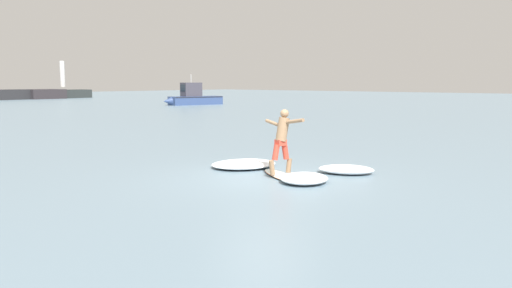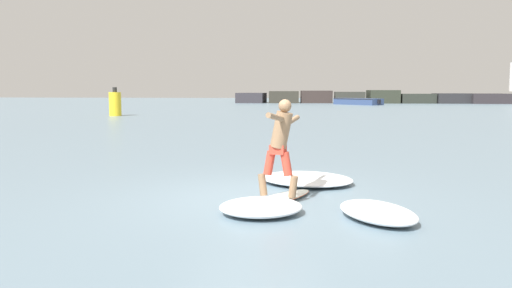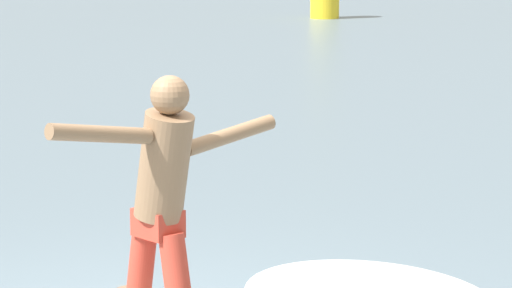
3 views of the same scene
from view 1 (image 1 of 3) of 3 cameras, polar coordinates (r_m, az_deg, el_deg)
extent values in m
plane|color=slate|center=(12.93, 0.76, -3.91)|extent=(200.00, 200.00, 0.00)
cube|color=#272629|center=(76.15, -26.30, 5.09)|extent=(4.71, 3.75, 1.35)
cube|color=#2C272A|center=(78.04, -23.19, 5.28)|extent=(4.91, 4.70, 1.34)
cube|color=#292E2D|center=(80.15, -20.23, 5.41)|extent=(4.85, 3.38, 1.23)
cylinder|color=silver|center=(79.44, -21.26, 7.47)|extent=(0.70, 0.70, 3.82)
ellipsoid|color=white|center=(13.07, 2.81, -3.59)|extent=(1.40, 1.93, 0.09)
ellipsoid|color=white|center=(12.17, 4.55, -4.42)|extent=(0.37, 0.37, 0.08)
ellipsoid|color=#DB5B2D|center=(13.07, 2.81, -3.59)|extent=(1.42, 1.95, 0.04)
cone|color=black|center=(13.83, 1.58, -3.45)|extent=(0.07, 0.07, 0.14)
cone|color=black|center=(13.66, 1.26, -3.58)|extent=(0.07, 0.07, 0.14)
cone|color=black|center=(13.75, 2.30, -3.51)|extent=(0.07, 0.07, 0.14)
cylinder|color=#8F6D4D|center=(13.20, 3.78, -2.47)|extent=(0.20, 0.17, 0.39)
cylinder|color=#C83F2E|center=(13.06, 3.36, -0.84)|extent=(0.25, 0.20, 0.43)
cylinder|color=#8F6D4D|center=(12.87, 1.83, -2.71)|extent=(0.20, 0.17, 0.39)
cylinder|color=#C83F2E|center=(12.88, 2.29, -0.95)|extent=(0.25, 0.20, 0.43)
cube|color=#C83F2E|center=(12.94, 2.83, 0.17)|extent=(0.30, 0.26, 0.16)
cylinder|color=#8F6D4D|center=(12.94, 3.06, 1.68)|extent=(0.45, 0.37, 0.65)
sphere|color=#8F6D4D|center=(12.94, 3.28, 3.50)|extent=(0.22, 0.22, 0.22)
cylinder|color=#8F6D4D|center=(13.32, 1.99, 2.40)|extent=(0.28, 0.65, 0.20)
cylinder|color=#8F6D4D|center=(12.58, 4.51, 2.62)|extent=(0.26, 0.65, 0.19)
cube|color=navy|center=(53.73, -6.90, 4.96)|extent=(5.97, 3.03, 0.89)
cone|color=navy|center=(52.24, -10.05, 4.84)|extent=(1.18, 1.10, 0.89)
cube|color=black|center=(53.72, -6.91, 5.36)|extent=(5.93, 3.07, 0.08)
cube|color=#3D3A44|center=(53.45, -7.42, 6.20)|extent=(2.21, 1.74, 1.45)
cube|color=#232D38|center=(52.98, -8.37, 6.36)|extent=(0.27, 1.04, 0.73)
cylinder|color=silver|center=(53.44, -7.44, 7.46)|extent=(0.06, 0.06, 0.90)
cube|color=black|center=(55.22, -4.18, 5.10)|extent=(0.36, 0.41, 0.52)
ellipsoid|color=white|center=(12.38, 5.51, -3.92)|extent=(1.65, 1.57, 0.22)
ellipsoid|color=white|center=(13.76, 10.26, -2.87)|extent=(1.52, 1.76, 0.23)
ellipsoid|color=white|center=(14.53, -1.41, -2.30)|extent=(2.36, 2.14, 0.19)
camera|label=2|loc=(10.71, 43.88, 2.25)|focal=35.00mm
camera|label=3|loc=(14.41, 31.00, 6.40)|focal=85.00mm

